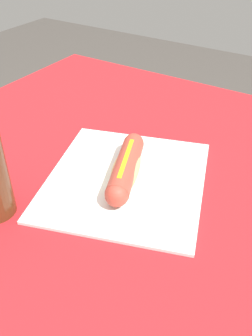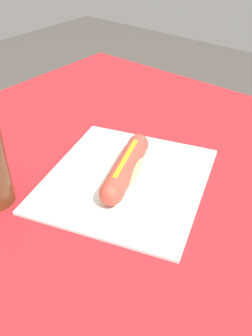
# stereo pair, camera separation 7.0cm
# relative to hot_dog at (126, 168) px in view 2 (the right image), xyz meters

# --- Properties ---
(dining_table) EXTENTS (1.10, 0.99, 0.72)m
(dining_table) POSITION_rel_hot_dog_xyz_m (0.04, -0.04, -0.15)
(dining_table) COLOR brown
(dining_table) RESTS_ON ground
(paper_wrapper) EXTENTS (0.39, 0.38, 0.01)m
(paper_wrapper) POSITION_rel_hot_dog_xyz_m (0.00, 0.00, -0.03)
(paper_wrapper) COLOR white
(paper_wrapper) RESTS_ON dining_table
(hot_dog) EXTENTS (0.20, 0.11, 0.05)m
(hot_dog) POSITION_rel_hot_dog_xyz_m (0.00, 0.00, 0.00)
(hot_dog) COLOR #DBB26B
(hot_dog) RESTS_ON paper_wrapper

